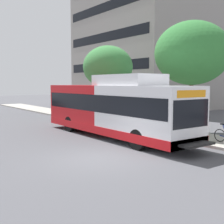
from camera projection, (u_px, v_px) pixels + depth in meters
ground_plane at (30, 133)px, 19.01m from camera, size 120.00×120.00×0.00m
sidewalk_curb at (133, 126)px, 21.52m from camera, size 3.00×56.00×0.14m
transit_bus at (113, 108)px, 17.51m from camera, size 2.58×12.25×3.65m
street_tree_near_stop at (192, 53)px, 18.40m from camera, size 4.64×4.64×6.87m
street_tree_mid_block at (108, 67)px, 25.16m from camera, size 4.22×4.22×6.22m
lattice_comm_tower at (103, 44)px, 53.45m from camera, size 1.10×1.10×30.76m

